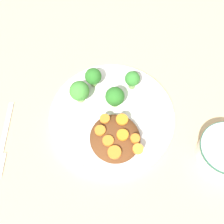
{
  "coord_description": "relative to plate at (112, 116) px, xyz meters",
  "views": [
    {
      "loc": [
        0.07,
        0.3,
        0.61
      ],
      "look_at": [
        0.0,
        0.0,
        0.03
      ],
      "focal_mm": 50.0,
      "sensor_mm": 36.0,
      "label": 1
    }
  ],
  "objects": [
    {
      "name": "broccoli_floret_3",
      "position": [
        0.02,
        -0.09,
        0.04
      ],
      "size": [
        0.04,
        0.04,
        0.05
      ],
      "color": "#759E51",
      "rests_on": "plate"
    },
    {
      "name": "carrot_slice_6",
      "position": [
        -0.03,
        0.1,
        0.04
      ],
      "size": [
        0.02,
        0.02,
        0.01
      ],
      "primitive_type": "cylinder",
      "color": "orange",
      "rests_on": "stew_mound"
    },
    {
      "name": "carrot_slice_4",
      "position": [
        0.02,
        0.1,
        0.04
      ],
      "size": [
        0.03,
        0.03,
        0.01
      ],
      "primitive_type": "cylinder",
      "color": "orange",
      "rests_on": "stew_mound"
    },
    {
      "name": "carrot_slice_5",
      "position": [
        -0.01,
        0.07,
        0.04
      ],
      "size": [
        0.02,
        0.02,
        0.01
      ],
      "primitive_type": "cylinder",
      "color": "orange",
      "rests_on": "stew_mound"
    },
    {
      "name": "broccoli_floret_1",
      "position": [
        -0.06,
        -0.06,
        0.03
      ],
      "size": [
        0.03,
        0.03,
        0.05
      ],
      "color": "#759E51",
      "rests_on": "plate"
    },
    {
      "name": "broccoli_floret_0",
      "position": [
        -0.01,
        -0.03,
        0.04
      ],
      "size": [
        0.04,
        0.04,
        0.05
      ],
      "color": "#7FA85B",
      "rests_on": "plate"
    },
    {
      "name": "stew_mound",
      "position": [
        0.01,
        0.06,
        0.02
      ],
      "size": [
        0.1,
        0.11,
        0.03
      ],
      "primitive_type": "ellipsoid",
      "color": "#5B3319",
      "rests_on": "plate"
    },
    {
      "name": "ground_plane",
      "position": [
        0.0,
        0.0,
        -0.01
      ],
      "size": [
        4.0,
        4.0,
        0.0
      ],
      "primitive_type": "plane",
      "color": "tan"
    },
    {
      "name": "fork",
      "position": [
        0.24,
        0.01,
        -0.01
      ],
      "size": [
        0.06,
        0.17,
        0.01
      ],
      "rotation": [
        0.0,
        0.0,
        7.6
      ],
      "color": "#BBBBBB",
      "rests_on": "ground_plane"
    },
    {
      "name": "carrot_slice_3",
      "position": [
        0.03,
        0.05,
        0.04
      ],
      "size": [
        0.02,
        0.02,
        0.01
      ],
      "primitive_type": "cylinder",
      "color": "orange",
      "rests_on": "stew_mound"
    },
    {
      "name": "carrot_slice_7",
      "position": [
        0.02,
        0.07,
        0.04
      ],
      "size": [
        0.02,
        0.02,
        0.01
      ],
      "primitive_type": "cylinder",
      "color": "orange",
      "rests_on": "stew_mound"
    },
    {
      "name": "carrot_slice_1",
      "position": [
        -0.01,
        0.03,
        0.04
      ],
      "size": [
        0.03,
        0.03,
        0.0
      ],
      "primitive_type": "cylinder",
      "color": "orange",
      "rests_on": "stew_mound"
    },
    {
      "name": "broccoli_floret_2",
      "position": [
        0.06,
        -0.06,
        0.04
      ],
      "size": [
        0.04,
        0.04,
        0.06
      ],
      "color": "#7FA85B",
      "rests_on": "plate"
    },
    {
      "name": "carrot_slice_0",
      "position": [
        0.02,
        0.02,
        0.04
      ],
      "size": [
        0.02,
        0.02,
        0.0
      ],
      "primitive_type": "cylinder",
      "color": "orange",
      "rests_on": "stew_mound"
    },
    {
      "name": "carrot_slice_2",
      "position": [
        -0.03,
        0.08,
        0.04
      ],
      "size": [
        0.02,
        0.02,
        0.01
      ],
      "primitive_type": "cylinder",
      "color": "orange",
      "rests_on": "stew_mound"
    },
    {
      "name": "plate",
      "position": [
        0.0,
        0.0,
        0.0
      ],
      "size": [
        0.27,
        0.27,
        0.02
      ],
      "color": "white",
      "rests_on": "ground_plane"
    }
  ]
}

